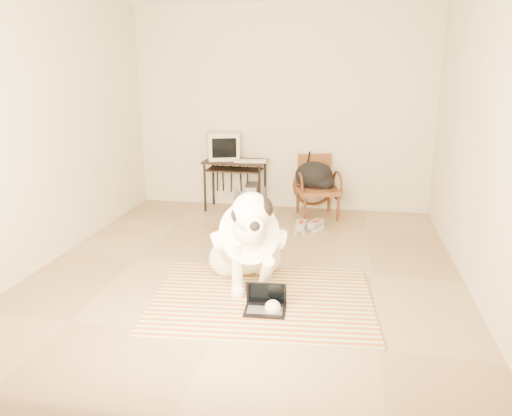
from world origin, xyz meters
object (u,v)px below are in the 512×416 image
(dog, at_px, (247,242))
(backpack, at_px, (316,177))
(computer_desk, at_px, (235,168))
(crt_monitor, at_px, (223,146))
(laptop, at_px, (265,303))
(rattan_chair, at_px, (317,186))
(pc_tower, at_px, (251,197))

(dog, height_order, backpack, dog)
(computer_desk, relative_size, crt_monitor, 1.64)
(laptop, bearing_deg, rattan_chair, 85.42)
(computer_desk, bearing_deg, dog, -74.86)
(pc_tower, distance_m, rattan_chair, 0.93)
(backpack, bearing_deg, rattan_chair, 62.44)
(computer_desk, xyz_separation_m, rattan_chair, (1.11, -0.09, -0.19))
(rattan_chair, bearing_deg, crt_monitor, 172.96)
(crt_monitor, bearing_deg, backpack, -8.80)
(computer_desk, bearing_deg, pc_tower, 10.21)
(computer_desk, xyz_separation_m, backpack, (1.09, -0.13, -0.06))
(laptop, bearing_deg, computer_desk, 107.15)
(laptop, distance_m, backpack, 2.80)
(dog, distance_m, computer_desk, 2.47)
(backpack, bearing_deg, crt_monitor, 171.20)
(dog, xyz_separation_m, rattan_chair, (0.47, 2.29, -0.01))
(dog, xyz_separation_m, backpack, (0.45, 2.25, 0.13))
(dog, relative_size, computer_desk, 1.55)
(crt_monitor, distance_m, rattan_chair, 1.38)
(laptop, relative_size, computer_desk, 0.40)
(crt_monitor, bearing_deg, computer_desk, -21.93)
(crt_monitor, bearing_deg, rattan_chair, -7.04)
(computer_desk, relative_size, rattan_chair, 1.06)
(crt_monitor, xyz_separation_m, pc_tower, (0.40, -0.03, -0.69))
(laptop, height_order, crt_monitor, crt_monitor)
(pc_tower, bearing_deg, dog, -80.00)
(pc_tower, xyz_separation_m, rattan_chair, (0.90, -0.13, 0.22))
(laptop, xyz_separation_m, pc_tower, (-0.67, 2.92, 0.10))
(backpack, bearing_deg, computer_desk, 173.46)
(dog, xyz_separation_m, crt_monitor, (-0.82, 2.45, 0.46))
(laptop, height_order, rattan_chair, rattan_chair)
(laptop, distance_m, crt_monitor, 3.24)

